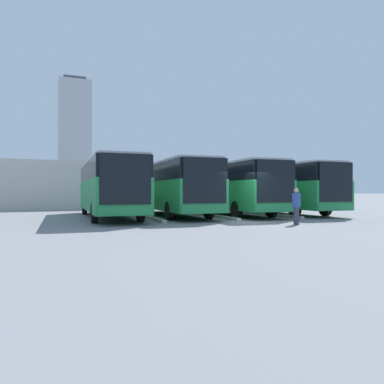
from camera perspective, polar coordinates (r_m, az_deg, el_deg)
ground_plane at (r=18.78m, az=8.86°, el=-4.58°), size 600.00×600.00×0.00m
bus_0 at (r=27.12m, az=12.85°, el=0.72°), size 3.11×12.14×3.30m
curb_divider_0 at (r=24.57m, az=11.47°, el=-3.33°), size 0.58×7.29×0.15m
bus_1 at (r=25.11m, az=5.38°, el=0.78°), size 3.11×12.14×3.30m
curb_divider_1 at (r=22.68m, az=3.04°, el=-3.60°), size 0.58×7.29×0.15m
bus_2 at (r=23.72m, az=-3.31°, el=0.82°), size 3.11×12.14×3.30m
curb_divider_2 at (r=21.48m, az=-6.76°, el=-3.81°), size 0.58×7.29×0.15m
bus_3 at (r=22.36m, az=-12.60°, el=0.87°), size 3.11×12.14×3.30m
pedestrian at (r=17.75m, az=15.61°, el=-1.96°), size 0.47×0.47×1.66m
station_building at (r=38.63m, az=-7.75°, el=0.91°), size 32.71×11.62×4.16m
office_tower at (r=256.40m, az=-17.51°, el=7.94°), size 19.73×19.73×75.12m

